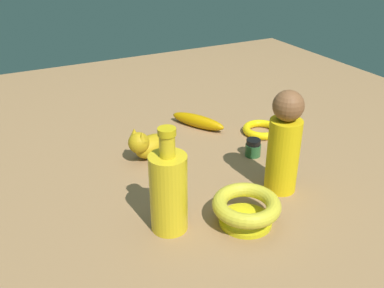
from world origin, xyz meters
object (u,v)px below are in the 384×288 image
(banana, at_px, (198,121))
(bangle, at_px, (261,130))
(bottle_tall, at_px, (169,190))
(nail_polish_jar, at_px, (253,148))
(cat_figurine, at_px, (148,145))
(bowl, at_px, (246,207))
(person_figure_adult, at_px, (284,144))

(banana, height_order, bangle, banana)
(bottle_tall, distance_m, nail_polish_jar, 0.37)
(banana, xyz_separation_m, bangle, (-0.15, 0.12, -0.01))
(bangle, bearing_deg, cat_figurine, -2.21)
(bowl, bearing_deg, banana, -105.90)
(banana, xyz_separation_m, bowl, (0.13, 0.46, 0.02))
(cat_figurine, distance_m, bangle, 0.35)
(nail_polish_jar, bearing_deg, person_figure_adult, 77.56)
(person_figure_adult, height_order, cat_figurine, person_figure_adult)
(person_figure_adult, xyz_separation_m, bangle, (-0.14, -0.26, -0.11))
(banana, height_order, bowl, bowl)
(cat_figurine, height_order, bangle, cat_figurine)
(cat_figurine, relative_size, bowl, 0.99)
(person_figure_adult, bearing_deg, bangle, -117.37)
(banana, height_order, bottle_tall, bottle_tall)
(nail_polish_jar, xyz_separation_m, bowl, (0.18, 0.23, 0.02))
(person_figure_adult, height_order, bowl, person_figure_adult)
(banana, xyz_separation_m, nail_polish_jar, (-0.05, 0.22, 0.00))
(banana, xyz_separation_m, bottle_tall, (0.28, 0.40, 0.07))
(banana, distance_m, bangle, 0.19)
(cat_figurine, xyz_separation_m, bangle, (-0.35, 0.01, -0.03))
(nail_polish_jar, distance_m, bowl, 0.29)
(bottle_tall, xyz_separation_m, nail_polish_jar, (-0.32, -0.17, -0.07))
(person_figure_adult, xyz_separation_m, bowl, (0.14, 0.07, -0.08))
(cat_figurine, bearing_deg, nail_polish_jar, 155.27)
(person_figure_adult, relative_size, nail_polish_jar, 5.19)
(nail_polish_jar, bearing_deg, bangle, -134.67)
(banana, relative_size, bottle_tall, 0.81)
(person_figure_adult, bearing_deg, bottle_tall, 2.48)
(cat_figurine, bearing_deg, banana, -151.81)
(banana, xyz_separation_m, person_figure_adult, (-0.01, 0.39, 0.10))
(bottle_tall, bearing_deg, banana, -124.69)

